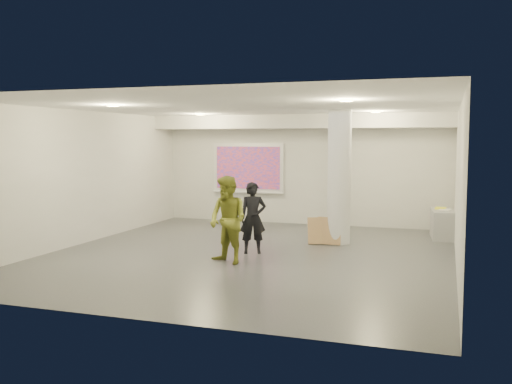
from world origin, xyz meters
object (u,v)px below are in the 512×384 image
(woman, at_px, (253,218))
(credenza, at_px, (442,224))
(projection_screen, at_px, (248,168))
(column, at_px, (339,177))
(man, at_px, (228,220))

(woman, bearing_deg, credenza, 18.54)
(projection_screen, bearing_deg, column, -40.56)
(projection_screen, xyz_separation_m, credenza, (5.32, -1.18, -1.19))
(man, bearing_deg, woman, 107.79)
(column, bearing_deg, projection_screen, 139.44)
(column, height_order, projection_screen, column)
(column, bearing_deg, credenza, 33.60)
(column, bearing_deg, woman, -131.59)
(credenza, distance_m, man, 5.72)
(woman, xyz_separation_m, man, (-0.13, -1.08, 0.10))
(man, bearing_deg, credenza, 72.46)
(projection_screen, bearing_deg, woman, -69.39)
(column, distance_m, man, 3.25)
(projection_screen, distance_m, man, 5.65)
(projection_screen, height_order, woman, projection_screen)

